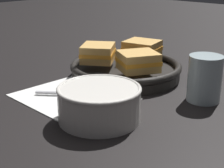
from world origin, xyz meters
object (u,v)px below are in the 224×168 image
spoon (83,94)px  sandwich_near_right (138,61)px  sandwich_near_left (98,53)px  drinking_glass (205,79)px  soup_bowl (99,101)px  sandwich_far_left (142,49)px  skillet (126,70)px

spoon → sandwich_near_right: 0.16m
spoon → sandwich_near_left: bearing=85.5°
drinking_glass → soup_bowl: bearing=-113.1°
soup_bowl → sandwich_near_left: 0.28m
spoon → sandwich_near_right: (0.04, 0.15, 0.06)m
sandwich_far_left → drinking_glass: 0.26m
sandwich_far_left → sandwich_near_right: bearing=-55.8°
drinking_glass → sandwich_far_left: bearing=161.4°
skillet → sandwich_far_left: bearing=93.5°
soup_bowl → sandwich_near_right: (-0.07, 0.20, 0.03)m
soup_bowl → skillet: (-0.14, 0.24, -0.02)m
sandwich_near_right → sandwich_near_left: bearing=-175.8°
soup_bowl → drinking_glass: size_ratio=1.59×
sandwich_near_right → sandwich_far_left: size_ratio=1.12×
sandwich_near_left → sandwich_near_right: size_ratio=1.02×
sandwich_near_left → soup_bowl: bearing=-44.2°
sandwich_far_left → drinking_glass: bearing=-18.6°
soup_bowl → sandwich_near_left: (-0.20, 0.20, 0.03)m
spoon → drinking_glass: drinking_glass is taller
sandwich_far_left → soup_bowl: bearing=-65.5°
skillet → sandwich_near_right: sandwich_near_right is taller
sandwich_near_left → sandwich_far_left: 0.13m
soup_bowl → drinking_glass: 0.25m
sandwich_near_right → skillet: bearing=153.3°
skillet → drinking_glass: (0.24, -0.01, 0.03)m
skillet → drinking_glass: drinking_glass is taller
skillet → sandwich_near_left: 0.09m
sandwich_far_left → sandwich_near_left: bearing=-115.8°
sandwich_near_right → sandwich_far_left: bearing=124.2°
soup_bowl → drinking_glass: (0.10, 0.23, 0.01)m
soup_bowl → skillet: 0.28m
spoon → skillet: size_ratio=0.35×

